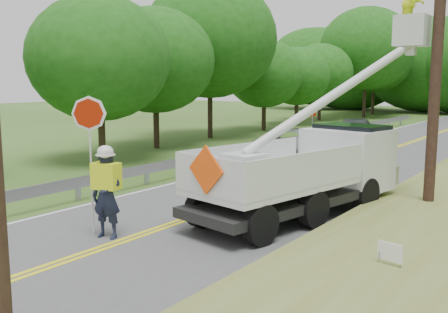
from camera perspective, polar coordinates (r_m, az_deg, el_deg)
The scene contains 10 objects.
ground at distance 10.97m, azimuth -18.91°, elevation -11.59°, with size 140.00×140.00×0.00m, color #364F1C.
road at distance 21.94m, azimuth 12.22°, elevation -1.34°, with size 7.20×96.00×0.03m.
guardrail at distance 24.47m, azimuth 4.44°, elevation 1.11°, with size 0.18×48.00×0.77m.
treeline_left at distance 41.35m, azimuth 7.95°, elevation 11.08°, with size 10.48×54.60×10.86m.
flagger at distance 12.18m, azimuth -13.02°, elevation -3.51°, with size 1.20×0.64×3.31m.
bucket_truck at distance 14.61m, azimuth 11.25°, elevation -0.14°, with size 4.20×7.06×6.65m.
suv_silver at distance 23.18m, azimuth 9.48°, elevation 1.23°, with size 2.60×5.64×1.57m, color #A2A4A9.
suv_darkgrey at distance 30.13m, azimuth 14.47°, elevation 2.70°, with size 2.16×5.31×1.54m, color #393C41.
stop_sign_permanent at distance 29.29m, azimuth 9.84°, elevation 3.77°, with size 0.44×0.07×2.08m.
yard_sign at distance 10.05m, azimuth 18.05°, elevation -10.27°, with size 0.49×0.13×0.72m.
Camera 1 is at (8.48, -5.90, 3.68)m, focal length 40.93 mm.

